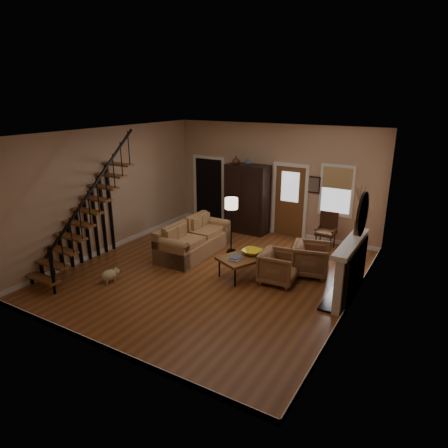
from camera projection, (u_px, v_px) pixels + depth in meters
The scene contains 15 objects.
room at pixel (233, 195), 10.77m from camera, with size 7.00×7.33×3.30m.
staircase at pixel (82, 206), 9.38m from camera, with size 0.94×2.80×3.20m, color brown, non-canonical shape.
fireplace at pixel (352, 265), 8.26m from camera, with size 0.33×1.95×2.30m.
armoire at pixel (247, 199), 12.18m from camera, with size 1.30×0.60×2.10m, color black, non-canonical shape.
vase_a at pixel (236, 160), 11.90m from camera, with size 0.24×0.24×0.25m, color #4C2619.
vase_b at pixel (248, 162), 11.72m from camera, with size 0.20×0.20×0.21m, color #334C60.
sofa at pixel (194, 239), 10.63m from camera, with size 0.99×2.29×0.85m, color #9E7348, non-canonical shape.
coffee_table at pixel (247, 266), 9.41m from camera, with size 0.77×1.31×0.50m, color brown, non-canonical shape.
bowl at pixel (252, 252), 9.41m from camera, with size 0.45×0.45×0.11m, color yellow.
books at pixel (236, 258), 9.13m from camera, with size 0.24×0.33×0.06m, color beige, non-canonical shape.
armchair_left at pixel (278, 267), 9.04m from camera, with size 0.78×0.81×0.74m, color brown.
armchair_right at pixel (311, 259), 9.43m from camera, with size 0.82×0.84×0.77m, color brown.
floor_lamp at pixel (231, 225), 10.67m from camera, with size 0.35×0.35×1.51m, color black, non-canonical shape.
side_chair at pixel (326, 231), 10.95m from camera, with size 0.54×0.54×1.02m, color #341C10, non-canonical shape.
dog at pixel (109, 276), 9.09m from camera, with size 0.25×0.42×0.31m, color beige, non-canonical shape.
Camera 1 is at (4.70, -7.38, 4.11)m, focal length 32.00 mm.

